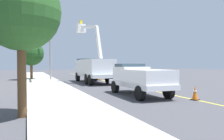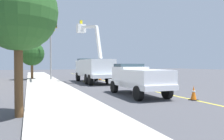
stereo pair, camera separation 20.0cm
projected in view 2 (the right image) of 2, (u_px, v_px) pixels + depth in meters
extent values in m
plane|color=#47474C|center=(109.00, 82.00, 25.69)|extent=(120.00, 120.00, 0.00)
cube|color=#B2ADA3|center=(45.00, 83.00, 23.16)|extent=(60.08, 5.54, 0.12)
cube|color=yellow|center=(109.00, 81.00, 25.69)|extent=(49.98, 1.78, 0.01)
cube|color=silver|center=(94.00, 74.00, 24.00)|extent=(8.28, 2.76, 0.36)
cube|color=silver|center=(88.00, 67.00, 26.43)|extent=(2.70, 2.43, 1.60)
cube|color=#384C56|center=(87.00, 61.00, 26.60)|extent=(1.87, 2.16, 0.64)
cube|color=silver|center=(96.00, 68.00, 23.06)|extent=(5.33, 2.67, 1.80)
cube|color=white|center=(98.00, 42.00, 21.90)|extent=(1.04, 0.52, 3.30)
cube|color=white|center=(88.00, 27.00, 23.39)|extent=(3.13, 1.07, 0.62)
cube|color=white|center=(81.00, 29.00, 24.64)|extent=(0.90, 0.90, 0.90)
cube|color=yellow|center=(81.00, 23.00, 24.62)|extent=(0.36, 0.24, 0.60)
cylinder|color=black|center=(78.00, 77.00, 26.30)|extent=(1.05, 0.37, 1.04)
cylinder|color=black|center=(96.00, 76.00, 27.09)|extent=(1.05, 0.37, 1.04)
cylinder|color=black|center=(87.00, 79.00, 22.24)|extent=(1.05, 0.37, 1.04)
cylinder|color=black|center=(108.00, 79.00, 23.03)|extent=(1.05, 0.37, 1.04)
cylinder|color=black|center=(90.00, 80.00, 21.01)|extent=(1.05, 0.37, 1.04)
cylinder|color=black|center=(112.00, 79.00, 21.81)|extent=(1.05, 0.37, 1.04)
cube|color=white|center=(138.00, 84.00, 14.28)|extent=(5.66, 2.28, 0.30)
cube|color=white|center=(130.00, 75.00, 15.42)|extent=(2.08, 2.00, 1.10)
cube|color=#384C56|center=(129.00, 68.00, 15.59)|extent=(1.40, 1.81, 0.56)
cube|color=white|center=(146.00, 79.00, 13.33)|extent=(3.43, 2.21, 1.10)
cylinder|color=black|center=(114.00, 87.00, 15.68)|extent=(0.85, 0.33, 0.84)
cylinder|color=black|center=(138.00, 86.00, 16.35)|extent=(0.85, 0.33, 0.84)
cylinder|color=black|center=(138.00, 93.00, 12.23)|extent=(0.85, 0.33, 0.84)
cylinder|color=black|center=(167.00, 92.00, 12.89)|extent=(0.85, 0.33, 0.84)
cube|color=navy|center=(114.00, 72.00, 32.55)|extent=(4.86, 2.05, 0.70)
cube|color=#384C56|center=(114.00, 68.00, 32.67)|extent=(3.51, 1.78, 0.60)
cylinder|color=black|center=(124.00, 76.00, 31.34)|extent=(0.69, 0.26, 0.68)
cylinder|color=black|center=(113.00, 76.00, 30.73)|extent=(0.69, 0.26, 0.68)
cylinder|color=black|center=(115.00, 75.00, 34.39)|extent=(0.69, 0.26, 0.68)
cylinder|color=black|center=(105.00, 75.00, 33.78)|extent=(0.69, 0.26, 0.68)
cube|color=black|center=(194.00, 100.00, 12.43)|extent=(0.40, 0.40, 0.04)
cone|color=orange|center=(194.00, 93.00, 12.42)|extent=(0.32, 0.32, 0.78)
cylinder|color=white|center=(194.00, 91.00, 12.42)|extent=(0.20, 0.20, 0.08)
cube|color=black|center=(100.00, 80.00, 27.88)|extent=(0.40, 0.40, 0.04)
cone|color=orange|center=(100.00, 77.00, 27.86)|extent=(0.32, 0.32, 0.82)
cylinder|color=white|center=(100.00, 76.00, 27.86)|extent=(0.20, 0.20, 0.08)
cylinder|color=gray|center=(51.00, 49.00, 27.54)|extent=(0.22, 0.22, 7.74)
cube|color=gray|center=(53.00, 21.00, 24.97)|extent=(5.34, 0.33, 0.16)
cube|color=gold|center=(52.00, 27.00, 25.48)|extent=(0.14, 0.56, 1.00)
cube|color=black|center=(53.00, 27.00, 25.51)|extent=(0.21, 0.33, 0.84)
cube|color=gold|center=(54.00, 23.00, 23.48)|extent=(0.14, 0.56, 1.00)
cube|color=black|center=(55.00, 23.00, 23.52)|extent=(0.21, 0.33, 0.84)
cylinder|color=brown|center=(19.00, 78.00, 8.44)|extent=(0.32, 0.32, 2.99)
sphere|color=#285623|center=(18.00, 11.00, 8.37)|extent=(3.01, 3.01, 3.01)
cylinder|color=brown|center=(32.00, 71.00, 28.67)|extent=(0.32, 0.32, 2.30)
sphere|color=#1E471C|center=(32.00, 53.00, 28.61)|extent=(3.15, 3.15, 3.15)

